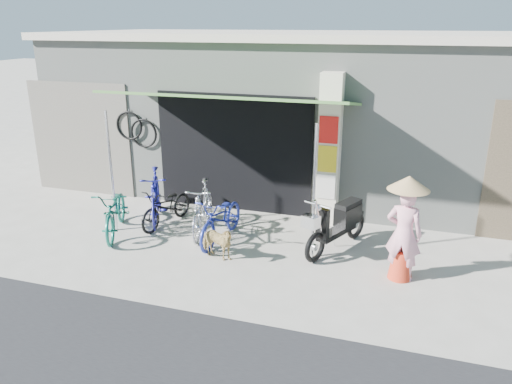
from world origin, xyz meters
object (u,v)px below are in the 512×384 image
(bike_blue, at_px, (155,196))
(moped, at_px, (338,224))
(bike_navy, at_px, (222,218))
(street_dog, at_px, (216,242))
(nun, at_px, (404,229))
(bike_black, at_px, (167,206))
(bike_teal, at_px, (116,211))
(bike_silver, at_px, (203,208))

(bike_blue, bearing_deg, moped, -28.48)
(bike_navy, bearing_deg, street_dog, -72.33)
(moped, bearing_deg, bike_blue, -159.41)
(street_dog, relative_size, nun, 0.42)
(bike_black, bearing_deg, bike_navy, -5.29)
(bike_teal, height_order, bike_navy, bike_teal)
(nun, bearing_deg, street_dog, 14.23)
(bike_teal, distance_m, nun, 5.30)
(bike_teal, xyz_separation_m, street_dog, (2.24, -0.43, -0.16))
(bike_teal, bearing_deg, street_dog, -33.68)
(bike_silver, xyz_separation_m, bike_navy, (0.48, -0.24, -0.07))
(bike_silver, bearing_deg, moped, -9.50)
(bike_silver, bearing_deg, street_dog, -66.39)
(bike_teal, height_order, nun, nun)
(bike_black, xyz_separation_m, street_dog, (1.51, -1.11, -0.09))
(bike_black, xyz_separation_m, bike_silver, (0.84, -0.14, 0.11))
(bike_blue, bearing_deg, bike_silver, -39.01)
(bike_black, bearing_deg, bike_silver, 1.21)
(bike_teal, height_order, bike_silver, bike_silver)
(bike_black, distance_m, bike_navy, 1.37)
(street_dog, bearing_deg, bike_navy, 29.03)
(bike_navy, xyz_separation_m, moped, (2.11, 0.30, 0.04))
(bike_teal, relative_size, bike_blue, 1.01)
(street_dog, relative_size, moped, 0.41)
(moped, bearing_deg, bike_silver, -154.54)
(moped, bearing_deg, bike_black, -157.20)
(bike_navy, bearing_deg, nun, -5.20)
(bike_black, distance_m, street_dog, 1.87)
(bike_silver, relative_size, bike_navy, 1.01)
(bike_teal, distance_m, street_dog, 2.28)
(bike_silver, height_order, moped, moped)
(street_dog, bearing_deg, nun, -70.67)
(bike_black, relative_size, street_dog, 2.09)
(bike_teal, xyz_separation_m, bike_silver, (1.57, 0.54, 0.04))
(bike_black, distance_m, bike_silver, 0.86)
(bike_silver, bearing_deg, bike_black, 159.74)
(bike_black, height_order, nun, nun)
(bike_teal, distance_m, bike_silver, 1.66)
(bike_navy, distance_m, nun, 3.30)
(bike_black, height_order, bike_silver, bike_silver)
(bike_teal, bearing_deg, bike_navy, -14.40)
(street_dog, distance_m, nun, 3.11)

